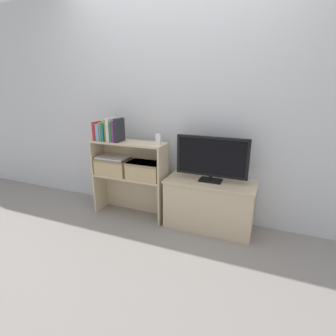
{
  "coord_description": "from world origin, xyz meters",
  "views": [
    {
      "loc": [
        0.97,
        -2.25,
        1.44
      ],
      "look_at": [
        0.0,
        0.13,
        0.61
      ],
      "focal_mm": 28.0,
      "sensor_mm": 36.0,
      "label": 1
    }
  ],
  "objects_px": {
    "laptop": "(113,158)",
    "book_crimson": "(97,131)",
    "book_forest": "(114,132)",
    "book_skyblue": "(101,132)",
    "tv": "(212,158)",
    "baby_monitor": "(158,139)",
    "storage_basket_right": "(145,170)",
    "tv_stand": "(209,204)",
    "book_teal": "(106,132)",
    "book_ivory": "(111,130)",
    "storage_basket_left": "(113,165)",
    "book_mustard": "(103,131)",
    "book_olive": "(108,130)",
    "book_plum": "(116,131)",
    "book_charcoal": "(119,130)"
  },
  "relations": [
    {
      "from": "tv",
      "to": "laptop",
      "type": "distance_m",
      "value": 1.1
    },
    {
      "from": "book_skyblue",
      "to": "baby_monitor",
      "type": "distance_m",
      "value": 0.68
    },
    {
      "from": "book_mustard",
      "to": "book_teal",
      "type": "height_order",
      "value": "book_mustard"
    },
    {
      "from": "book_plum",
      "to": "baby_monitor",
      "type": "xyz_separation_m",
      "value": [
        0.48,
        0.03,
        -0.06
      ]
    },
    {
      "from": "book_skyblue",
      "to": "storage_basket_right",
      "type": "xyz_separation_m",
      "value": [
        0.52,
        0.01,
        -0.38
      ]
    },
    {
      "from": "book_forest",
      "to": "laptop",
      "type": "xyz_separation_m",
      "value": [
        -0.05,
        0.01,
        -0.3
      ]
    },
    {
      "from": "book_teal",
      "to": "book_mustard",
      "type": "bearing_deg",
      "value": 180.0
    },
    {
      "from": "book_skyblue",
      "to": "storage_basket_right",
      "type": "bearing_deg",
      "value": 1.27
    },
    {
      "from": "book_ivory",
      "to": "storage_basket_left",
      "type": "relative_size",
      "value": 0.65
    },
    {
      "from": "book_mustard",
      "to": "book_ivory",
      "type": "distance_m",
      "value": 0.1
    },
    {
      "from": "tv",
      "to": "book_plum",
      "type": "height_order",
      "value": "book_plum"
    },
    {
      "from": "laptop",
      "to": "book_crimson",
      "type": "bearing_deg",
      "value": -176.1
    },
    {
      "from": "book_teal",
      "to": "storage_basket_right",
      "type": "height_order",
      "value": "book_teal"
    },
    {
      "from": "book_teal",
      "to": "baby_monitor",
      "type": "relative_size",
      "value": 1.37
    },
    {
      "from": "book_mustard",
      "to": "book_teal",
      "type": "bearing_deg",
      "value": 0.0
    },
    {
      "from": "book_forest",
      "to": "storage_basket_left",
      "type": "distance_m",
      "value": 0.39
    },
    {
      "from": "tv",
      "to": "book_ivory",
      "type": "xyz_separation_m",
      "value": [
        -1.09,
        -0.09,
        0.22
      ]
    },
    {
      "from": "storage_basket_left",
      "to": "tv_stand",
      "type": "bearing_deg",
      "value": 4.02
    },
    {
      "from": "book_plum",
      "to": "storage_basket_left",
      "type": "bearing_deg",
      "value": 171.53
    },
    {
      "from": "book_ivory",
      "to": "storage_basket_left",
      "type": "bearing_deg",
      "value": 115.61
    },
    {
      "from": "book_plum",
      "to": "storage_basket_left",
      "type": "height_order",
      "value": "book_plum"
    },
    {
      "from": "tv",
      "to": "book_charcoal",
      "type": "distance_m",
      "value": 1.01
    },
    {
      "from": "book_mustard",
      "to": "storage_basket_right",
      "type": "bearing_deg",
      "value": 1.35
    },
    {
      "from": "book_skyblue",
      "to": "storage_basket_left",
      "type": "xyz_separation_m",
      "value": [
        0.12,
        0.01,
        -0.38
      ]
    },
    {
      "from": "book_mustard",
      "to": "baby_monitor",
      "type": "bearing_deg",
      "value": 2.35
    },
    {
      "from": "tv",
      "to": "baby_monitor",
      "type": "bearing_deg",
      "value": -173.64
    },
    {
      "from": "book_charcoal",
      "to": "book_crimson",
      "type": "bearing_deg",
      "value": 180.0
    },
    {
      "from": "tv",
      "to": "baby_monitor",
      "type": "height_order",
      "value": "baby_monitor"
    },
    {
      "from": "tv_stand",
      "to": "tv",
      "type": "height_order",
      "value": "tv"
    },
    {
      "from": "tv",
      "to": "book_olive",
      "type": "xyz_separation_m",
      "value": [
        -1.12,
        -0.09,
        0.21
      ]
    },
    {
      "from": "storage_basket_left",
      "to": "book_ivory",
      "type": "bearing_deg",
      "value": -64.39
    },
    {
      "from": "book_skyblue",
      "to": "baby_monitor",
      "type": "relative_size",
      "value": 1.34
    },
    {
      "from": "tv",
      "to": "book_forest",
      "type": "relative_size",
      "value": 3.48
    },
    {
      "from": "book_mustard",
      "to": "book_olive",
      "type": "distance_m",
      "value": 0.07
    },
    {
      "from": "book_forest",
      "to": "book_skyblue",
      "type": "bearing_deg",
      "value": 180.0
    },
    {
      "from": "book_skyblue",
      "to": "book_forest",
      "type": "height_order",
      "value": "book_forest"
    },
    {
      "from": "book_mustard",
      "to": "laptop",
      "type": "xyz_separation_m",
      "value": [
        0.09,
        0.01,
        -0.29
      ]
    },
    {
      "from": "book_teal",
      "to": "book_plum",
      "type": "distance_m",
      "value": 0.14
    },
    {
      "from": "book_crimson",
      "to": "book_skyblue",
      "type": "bearing_deg",
      "value": 0.0
    },
    {
      "from": "book_crimson",
      "to": "book_charcoal",
      "type": "distance_m",
      "value": 0.28
    },
    {
      "from": "book_mustard",
      "to": "book_plum",
      "type": "bearing_deg",
      "value": 0.0
    },
    {
      "from": "tv_stand",
      "to": "book_forest",
      "type": "distance_m",
      "value": 1.26
    },
    {
      "from": "tv_stand",
      "to": "book_teal",
      "type": "bearing_deg",
      "value": -175.63
    },
    {
      "from": "baby_monitor",
      "to": "storage_basket_left",
      "type": "bearing_deg",
      "value": -178.45
    },
    {
      "from": "storage_basket_right",
      "to": "book_forest",
      "type": "bearing_deg",
      "value": -178.12
    },
    {
      "from": "book_teal",
      "to": "baby_monitor",
      "type": "xyz_separation_m",
      "value": [
        0.61,
        0.03,
        -0.04
      ]
    },
    {
      "from": "book_teal",
      "to": "laptop",
      "type": "distance_m",
      "value": 0.29
    },
    {
      "from": "book_olive",
      "to": "book_forest",
      "type": "xyz_separation_m",
      "value": [
        0.07,
        0.0,
        -0.01
      ]
    },
    {
      "from": "book_crimson",
      "to": "book_olive",
      "type": "height_order",
      "value": "book_olive"
    },
    {
      "from": "baby_monitor",
      "to": "storage_basket_right",
      "type": "xyz_separation_m",
      "value": [
        -0.16,
        -0.01,
        -0.34
      ]
    }
  ]
}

